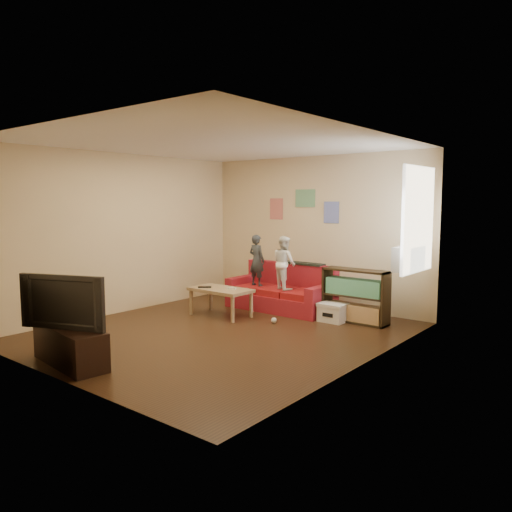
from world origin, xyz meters
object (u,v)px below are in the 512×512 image
Objects in this scene: file_box at (333,312)px; television at (68,300)px; coffee_table at (221,292)px; child_a at (257,260)px; sofa at (283,294)px; bookshelf at (355,299)px; child_b at (284,263)px; tv_stand at (70,346)px.

television is (-1.34, -3.73, 0.61)m from file_box.
child_a is at bearing 87.43° from coffee_table.
television is (-0.18, -4.00, 0.48)m from sofa.
child_a reaches higher than sofa.
coffee_table is 0.98× the size of bookshelf.
sofa is 1.20m from file_box.
child_a reaches higher than television.
file_box is at bearing -12.80° from sofa.
child_b is 2.14× the size of file_box.
child_b is at bearing 63.14° from television.
coffee_table is (-0.04, -0.91, -0.45)m from child_a.
coffee_table is at bearing -154.11° from file_box.
file_box is 4.01m from television.
file_box is at bearing 48.20° from television.
child_a reaches higher than coffee_table.
bookshelf is (1.94, 1.00, -0.02)m from coffee_table.
bookshelf is 0.41m from file_box.
child_b reaches higher than child_a.
file_box is (1.17, -0.26, -0.12)m from sofa.
bookshelf is at bearing 34.74° from file_box.
file_box is 0.39× the size of television.
tv_stand is (-1.34, -3.73, 0.07)m from file_box.
bookshelf is at bearing 74.69° from tv_stand.
tv_stand is at bearing -109.79° from file_box.
bookshelf is at bearing 27.30° from coffee_table.
tv_stand is at bearing 98.13° from child_a.
child_a reaches higher than tv_stand.
bookshelf reaches higher than tv_stand.
child_b is 0.77× the size of tv_stand.
child_a is at bearing -160.09° from sofa.
child_b is at bearing -175.97° from child_a.
television reaches higher than sofa.
bookshelf is at bearing 45.48° from television.
tv_stand is at bearing 109.37° from child_b.
bookshelf reaches higher than coffee_table.
child_a is at bearing 101.30° from tv_stand.
file_box is 3.97m from tv_stand.
television is at bearing -112.52° from bookshelf.
file_box is at bearing -145.26° from bookshelf.
bookshelf reaches higher than sofa.
child_a is 3.84m from television.
bookshelf is 4.26m from tv_stand.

